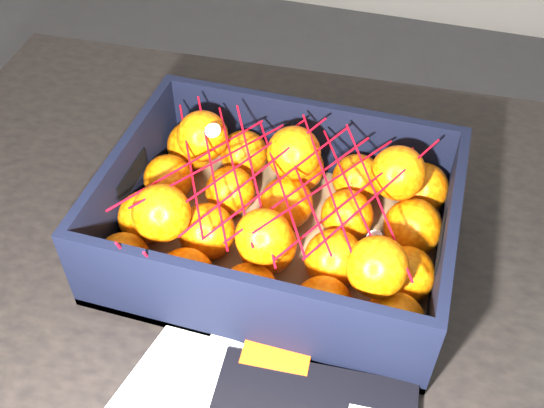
# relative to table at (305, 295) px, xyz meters

# --- Properties ---
(ground) EXTENTS (3.50, 3.50, 0.00)m
(ground) POSITION_rel_table_xyz_m (-0.26, 0.22, -0.65)
(ground) COLOR #3D3D40
(ground) RESTS_ON ground
(table) EXTENTS (1.24, 0.86, 0.75)m
(table) POSITION_rel_table_xyz_m (0.00, 0.00, 0.00)
(table) COLOR black
(table) RESTS_ON ground
(produce_crate) EXTENTS (0.42, 0.31, 0.12)m
(produce_crate) POSITION_rel_table_xyz_m (-0.04, -0.01, 0.14)
(produce_crate) COLOR brown
(produce_crate) RESTS_ON table
(clementine_heap) EXTENTS (0.40, 0.29, 0.12)m
(clementine_heap) POSITION_rel_table_xyz_m (-0.03, -0.01, 0.16)
(clementine_heap) COLOR #E05C04
(clementine_heap) RESTS_ON produce_crate
(mesh_net) EXTENTS (0.34, 0.28, 0.09)m
(mesh_net) POSITION_rel_table_xyz_m (-0.04, -0.01, 0.22)
(mesh_net) COLOR red
(mesh_net) RESTS_ON clementine_heap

